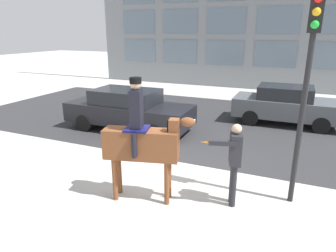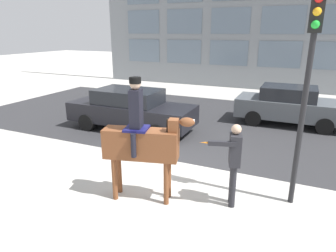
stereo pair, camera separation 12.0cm
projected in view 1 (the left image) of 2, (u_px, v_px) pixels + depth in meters
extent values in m
plane|color=#B2AFA8|center=(168.00, 168.00, 8.10)|extent=(80.00, 80.00, 0.00)
cube|color=#2D2D30|center=(214.00, 122.00, 12.26)|extent=(21.03, 8.50, 0.01)
cube|color=slate|center=(140.00, 51.00, 21.57)|extent=(2.47, 0.02, 1.56)
cube|color=slate|center=(180.00, 52.00, 20.41)|extent=(2.47, 0.02, 1.56)
cube|color=slate|center=(224.00, 53.00, 19.25)|extent=(2.47, 0.02, 1.56)
cube|color=slate|center=(275.00, 54.00, 18.10)|extent=(2.47, 0.02, 1.56)
cube|color=slate|center=(332.00, 56.00, 16.94)|extent=(2.47, 0.02, 1.56)
cube|color=slate|center=(139.00, 22.00, 20.98)|extent=(2.47, 0.02, 1.56)
cube|color=slate|center=(180.00, 21.00, 19.82)|extent=(2.47, 0.02, 1.56)
cube|color=slate|center=(226.00, 21.00, 18.66)|extent=(2.47, 0.02, 1.56)
cube|color=slate|center=(278.00, 20.00, 17.51)|extent=(2.47, 0.02, 1.56)
cube|color=brown|center=(141.00, 144.00, 6.29)|extent=(1.64, 0.81, 0.63)
cylinder|color=brown|center=(169.00, 177.00, 6.59)|extent=(0.11, 0.11, 0.96)
cylinder|color=brown|center=(167.00, 184.00, 6.30)|extent=(0.11, 0.11, 0.96)
cylinder|color=brown|center=(119.00, 173.00, 6.76)|extent=(0.11, 0.11, 0.96)
cylinder|color=brown|center=(115.00, 180.00, 6.47)|extent=(0.11, 0.11, 0.96)
cube|color=brown|center=(174.00, 131.00, 6.08)|extent=(0.25, 0.28, 0.48)
cube|color=black|center=(168.00, 129.00, 6.10)|extent=(0.06, 0.09, 0.44)
ellipsoid|color=brown|center=(188.00, 122.00, 5.98)|extent=(0.35, 0.27, 0.19)
cube|color=silver|center=(192.00, 121.00, 5.96)|extent=(0.12, 0.08, 0.08)
cylinder|color=black|center=(104.00, 147.00, 6.45)|extent=(0.09, 0.09, 0.55)
cube|color=#14144C|center=(137.00, 129.00, 6.20)|extent=(0.58, 0.58, 0.05)
cube|color=black|center=(136.00, 109.00, 6.07)|extent=(0.29, 0.36, 0.79)
sphere|color=#D1A889|center=(136.00, 84.00, 5.92)|extent=(0.22, 0.22, 0.22)
cylinder|color=black|center=(135.00, 80.00, 5.90)|extent=(0.24, 0.24, 0.12)
cylinder|color=black|center=(141.00, 137.00, 6.54)|extent=(0.11, 0.11, 0.51)
cylinder|color=black|center=(134.00, 146.00, 6.03)|extent=(0.11, 0.11, 0.51)
cylinder|color=#232328|center=(233.00, 186.00, 6.23)|extent=(0.13, 0.13, 0.94)
cylinder|color=#232328|center=(233.00, 182.00, 6.38)|extent=(0.13, 0.13, 0.94)
cube|color=#232328|center=(235.00, 149.00, 6.07)|extent=(0.32, 0.45, 0.65)
sphere|color=#D1A889|center=(237.00, 129.00, 5.94)|extent=(0.20, 0.20, 0.20)
cube|color=#232328|center=(223.00, 143.00, 5.87)|extent=(0.55, 0.24, 0.09)
cone|color=orange|center=(205.00, 142.00, 5.91)|extent=(0.19, 0.09, 0.04)
cube|color=black|center=(129.00, 113.00, 11.09)|extent=(4.70, 1.73, 0.68)
cube|color=black|center=(126.00, 97.00, 10.95)|extent=(2.35, 1.52, 0.52)
cylinder|color=black|center=(156.00, 133.00, 9.95)|extent=(0.63, 0.21, 0.63)
cylinder|color=black|center=(174.00, 120.00, 11.34)|extent=(0.63, 0.21, 0.63)
cylinder|color=black|center=(84.00, 123.00, 11.04)|extent=(0.63, 0.21, 0.63)
cylinder|color=black|center=(109.00, 113.00, 12.44)|extent=(0.63, 0.21, 0.63)
cube|color=#51565B|center=(286.00, 108.00, 11.84)|extent=(4.03, 1.73, 0.71)
cube|color=black|center=(285.00, 92.00, 11.70)|extent=(2.01, 1.53, 0.50)
cylinder|color=black|center=(321.00, 125.00, 10.78)|extent=(0.61, 0.21, 0.61)
cylinder|color=black|center=(319.00, 115.00, 12.18)|extent=(0.61, 0.21, 0.61)
cylinder|color=black|center=(250.00, 118.00, 11.72)|extent=(0.61, 0.21, 0.61)
cylinder|color=black|center=(256.00, 109.00, 13.12)|extent=(0.61, 0.21, 0.61)
cylinder|color=black|center=(301.00, 124.00, 6.03)|extent=(0.11, 0.11, 3.51)
cube|color=black|center=(316.00, 12.00, 5.39)|extent=(0.24, 0.19, 0.72)
sphere|color=orange|center=(317.00, 12.00, 5.29)|extent=(0.15, 0.15, 0.15)
sphere|color=green|center=(315.00, 25.00, 5.36)|extent=(0.15, 0.15, 0.15)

